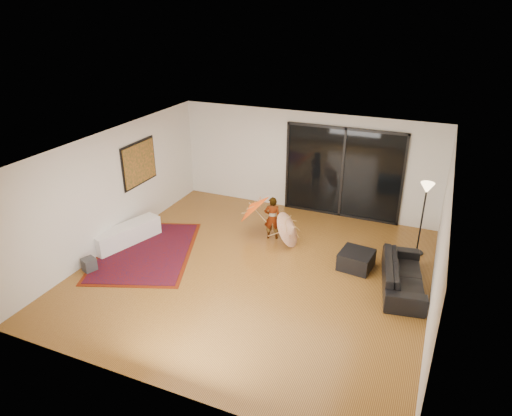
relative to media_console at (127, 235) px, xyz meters
The scene contains 17 objects.
floor 3.26m from the media_console, ahead, with size 7.00×7.00×0.00m, color #9F6D2B.
ceiling 4.08m from the media_console, ahead, with size 7.00×7.00×0.00m, color white.
wall_back 4.92m from the media_console, 47.32° to the left, with size 7.00×7.00×0.00m, color silver.
wall_front 4.89m from the media_console, 46.92° to the right, with size 7.00×7.00×0.00m, color silver.
wall_left 1.14m from the media_console, behind, with size 7.00×7.00×0.00m, color silver.
wall_right 6.84m from the media_console, ahead, with size 7.00×7.00×0.00m, color silver.
sliding_door 5.59m from the media_console, 39.41° to the left, with size 3.06×0.07×2.40m.
painting 1.76m from the media_console, 101.79° to the left, with size 0.04×1.28×1.08m.
media_console is the anchor object (origin of this frame).
speaker 1.30m from the media_console, 90.00° to the right, with size 0.25×0.25×0.29m, color #424244.
persian_rug 0.68m from the media_console, 15.02° to the right, with size 2.96×3.45×0.02m.
sofa 6.23m from the media_console, ahead, with size 1.95×0.76×0.57m, color black.
ottoman 5.29m from the media_console, 11.08° to the left, with size 0.67×0.67×0.38m, color black.
floor_lamp 6.81m from the media_console, 18.95° to the left, with size 0.29×0.29×1.71m.
child 3.45m from the media_console, 27.57° to the left, with size 0.39×0.26×1.07m, color #999999.
parasol_orange 2.98m from the media_console, 31.67° to the left, with size 0.75×0.92×0.91m.
parasol_white 3.93m from the media_console, 21.56° to the left, with size 0.59×0.86×0.94m.
Camera 1 is at (3.23, -7.61, 5.22)m, focal length 32.00 mm.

